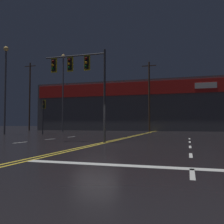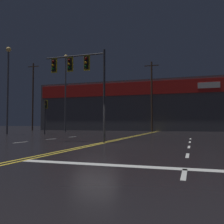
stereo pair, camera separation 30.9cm
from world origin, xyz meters
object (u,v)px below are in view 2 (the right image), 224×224
object	(u,v)px
traffic_signal_corner_northwest	(45,109)
streetlight_near_left	(66,84)
streetlight_near_right	(8,79)
traffic_signal_median	(78,71)

from	to	relation	value
traffic_signal_corner_northwest	streetlight_near_left	distance (m)	9.86
traffic_signal_corner_northwest	streetlight_near_right	xyz separation A→B (m)	(-4.06, -1.42, 3.46)
traffic_signal_median	streetlight_near_right	bearing A→B (deg)	147.43
traffic_signal_median	traffic_signal_corner_northwest	xyz separation A→B (m)	(-8.74, 9.59, -1.84)
streetlight_near_left	streetlight_near_right	distance (m)	10.22
streetlight_near_right	traffic_signal_corner_northwest	bearing A→B (deg)	19.27
traffic_signal_corner_northwest	streetlight_near_left	size ratio (longest dim) A/B	0.34
traffic_signal_median	streetlight_near_left	xyz separation A→B (m)	(-10.90, 18.17, 2.49)
traffic_signal_corner_northwest	streetlight_near_left	bearing A→B (deg)	104.14
traffic_signal_median	traffic_signal_corner_northwest	distance (m)	13.10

